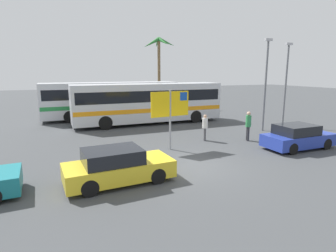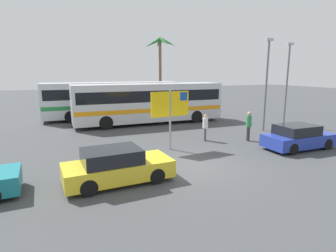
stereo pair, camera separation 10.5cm
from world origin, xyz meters
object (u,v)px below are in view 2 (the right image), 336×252
object	(u,v)px
pedestrian_crossing_lot	(205,126)
ferry_sign	(171,106)
bus_front_coach	(149,101)
bus_rear_coach	(113,98)
pedestrian_by_bus	(249,124)
car_blue	(298,137)
car_yellow	(117,166)

from	to	relation	value
pedestrian_crossing_lot	ferry_sign	bearing A→B (deg)	-133.33
bus_front_coach	bus_rear_coach	xyz separation A→B (m)	(-2.19, 3.74, 0.00)
bus_front_coach	ferry_sign	distance (m)	7.76
pedestrian_by_bus	pedestrian_crossing_lot	world-z (taller)	pedestrian_by_bus
car_blue	bus_rear_coach	bearing A→B (deg)	117.40
pedestrian_crossing_lot	pedestrian_by_bus	bearing A→B (deg)	3.21
pedestrian_crossing_lot	car_blue	bearing A→B (deg)	-16.03
ferry_sign	car_yellow	xyz separation A→B (m)	(-3.61, -3.39, -1.69)
ferry_sign	pedestrian_crossing_lot	xyz separation A→B (m)	(2.64, 0.98, -1.39)
bus_front_coach	car_blue	distance (m)	11.37
bus_rear_coach	ferry_sign	size ratio (longest dim) A/B	3.68
bus_front_coach	ferry_sign	xyz separation A→B (m)	(-1.31, -7.63, 0.54)
bus_rear_coach	pedestrian_crossing_lot	xyz separation A→B (m)	(3.53, -10.39, -0.85)
ferry_sign	pedestrian_by_bus	distance (m)	5.18
ferry_sign	pedestrian_by_bus	world-z (taller)	ferry_sign
pedestrian_crossing_lot	car_yellow	bearing A→B (deg)	-118.72
car_yellow	pedestrian_by_bus	bearing A→B (deg)	17.60
bus_rear_coach	pedestrian_crossing_lot	world-z (taller)	bus_rear_coach
ferry_sign	car_yellow	distance (m)	5.23
car_yellow	pedestrian_crossing_lot	distance (m)	7.64
bus_front_coach	pedestrian_by_bus	size ratio (longest dim) A/B	6.63
car_yellow	car_blue	world-z (taller)	same
pedestrian_by_bus	pedestrian_crossing_lot	size ratio (longest dim) A/B	1.11
pedestrian_by_bus	car_yellow	bearing A→B (deg)	-140.24
ferry_sign	pedestrian_by_bus	xyz separation A→B (m)	(5.02, -0.04, -1.27)
bus_front_coach	bus_rear_coach	world-z (taller)	same
bus_rear_coach	pedestrian_crossing_lot	distance (m)	11.01
pedestrian_by_bus	pedestrian_crossing_lot	bearing A→B (deg)	175.40
car_yellow	pedestrian_crossing_lot	world-z (taller)	pedestrian_crossing_lot
ferry_sign	pedestrian_by_bus	size ratio (longest dim) A/B	1.80
pedestrian_crossing_lot	bus_front_coach	bearing A→B (deg)	127.74
car_yellow	car_blue	bearing A→B (deg)	1.65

